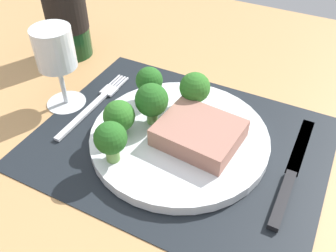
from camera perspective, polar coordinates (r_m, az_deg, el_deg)
ground_plane at (r=57.10cm, az=1.74°, el=-3.70°), size 140.00×110.00×3.00cm
placemat at (r=55.94cm, az=1.77°, el=-2.51°), size 43.20×33.91×0.30cm
plate at (r=55.28cm, az=1.79°, el=-1.81°), size 26.84×26.84×1.60cm
steak at (r=52.90cm, az=4.88°, el=-1.05°), size 12.24×10.64×2.91cm
broccoli_near_steak at (r=57.55cm, az=4.21°, el=5.96°), size 4.87×4.87×6.24cm
broccoli_near_fork at (r=53.33cm, az=-7.63°, el=1.50°), size 4.69×4.69×5.57cm
broccoli_front_edge at (r=54.13cm, az=-2.57°, el=3.97°), size 5.03×5.03×6.81cm
broccoli_back_left at (r=58.85cm, az=-2.94°, el=6.93°), size 4.36×4.36×6.15cm
broccoli_center at (r=48.93cm, az=-8.93°, el=-2.04°), size 4.51×4.51×6.29cm
fork at (r=63.58cm, az=-11.36°, el=3.38°), size 2.40×19.20×0.50cm
knife at (r=53.41cm, az=18.55°, el=-7.38°), size 1.80×23.00×0.80cm
wine_bottle at (r=74.95cm, az=-15.93°, el=18.04°), size 8.07×8.07×29.01cm
wine_glass at (r=60.78cm, az=-16.95°, el=10.88°), size 6.63×6.63×14.00cm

